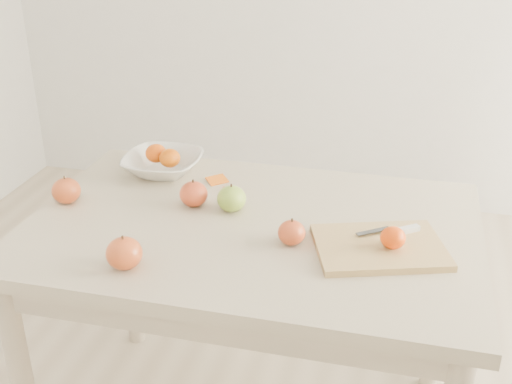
# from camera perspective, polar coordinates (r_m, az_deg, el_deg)

# --- Properties ---
(table) EXTENTS (1.20, 0.80, 0.75)m
(table) POSITION_cam_1_polar(r_m,az_deg,el_deg) (1.76, -0.39, -5.63)
(table) COLOR #C2B292
(table) RESTS_ON ground
(cutting_board) EXTENTS (0.37, 0.31, 0.02)m
(cutting_board) POSITION_cam_1_polar(r_m,az_deg,el_deg) (1.62, 10.92, -4.83)
(cutting_board) COLOR tan
(cutting_board) RESTS_ON table
(board_tangerine) EXTENTS (0.06, 0.06, 0.05)m
(board_tangerine) POSITION_cam_1_polar(r_m,az_deg,el_deg) (1.59, 12.08, -3.99)
(board_tangerine) COLOR #E13B07
(board_tangerine) RESTS_ON cutting_board
(fruit_bowl) EXTENTS (0.24, 0.24, 0.06)m
(fruit_bowl) POSITION_cam_1_polar(r_m,az_deg,el_deg) (2.02, -8.27, 2.46)
(fruit_bowl) COLOR silver
(fruit_bowl) RESTS_ON table
(bowl_tangerine_near) EXTENTS (0.07, 0.07, 0.06)m
(bowl_tangerine_near) POSITION_cam_1_polar(r_m,az_deg,el_deg) (2.03, -8.88, 3.43)
(bowl_tangerine_near) COLOR #DF3F07
(bowl_tangerine_near) RESTS_ON fruit_bowl
(bowl_tangerine_far) EXTENTS (0.06, 0.06, 0.06)m
(bowl_tangerine_far) POSITION_cam_1_polar(r_m,az_deg,el_deg) (1.99, -7.68, 3.01)
(bowl_tangerine_far) COLOR #D05407
(bowl_tangerine_far) RESTS_ON fruit_bowl
(orange_peel_a) EXTENTS (0.07, 0.07, 0.01)m
(orange_peel_a) POSITION_cam_1_polar(r_m,az_deg,el_deg) (1.95, -3.48, 0.97)
(orange_peel_a) COLOR #DB5F0F
(orange_peel_a) RESTS_ON table
(orange_peel_b) EXTENTS (0.05, 0.04, 0.01)m
(orange_peel_b) POSITION_cam_1_polar(r_m,az_deg,el_deg) (1.90, -2.32, 0.20)
(orange_peel_b) COLOR #C8460E
(orange_peel_b) RESTS_ON table
(paring_knife) EXTENTS (0.16, 0.09, 0.01)m
(paring_knife) POSITION_cam_1_polar(r_m,az_deg,el_deg) (1.67, 12.72, -3.32)
(paring_knife) COLOR white
(paring_knife) RESTS_ON cutting_board
(apple_green) EXTENTS (0.08, 0.08, 0.07)m
(apple_green) POSITION_cam_1_polar(r_m,az_deg,el_deg) (1.77, -2.19, -0.60)
(apple_green) COLOR #6AA028
(apple_green) RESTS_ON table
(apple_red_c) EXTENTS (0.09, 0.09, 0.08)m
(apple_red_c) POSITION_cam_1_polar(r_m,az_deg,el_deg) (1.54, -11.64, -5.36)
(apple_red_c) COLOR maroon
(apple_red_c) RESTS_ON table
(apple_red_d) EXTENTS (0.08, 0.08, 0.07)m
(apple_red_d) POSITION_cam_1_polar(r_m,az_deg,el_deg) (1.89, -16.52, 0.12)
(apple_red_d) COLOR maroon
(apple_red_d) RESTS_ON table
(apple_red_e) EXTENTS (0.07, 0.07, 0.06)m
(apple_red_e) POSITION_cam_1_polar(r_m,az_deg,el_deg) (1.61, 3.19, -3.63)
(apple_red_e) COLOR #9C1F0D
(apple_red_e) RESTS_ON table
(apple_red_a) EXTENTS (0.08, 0.08, 0.07)m
(apple_red_a) POSITION_cam_1_polar(r_m,az_deg,el_deg) (1.80, -5.57, -0.17)
(apple_red_a) COLOR maroon
(apple_red_a) RESTS_ON table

